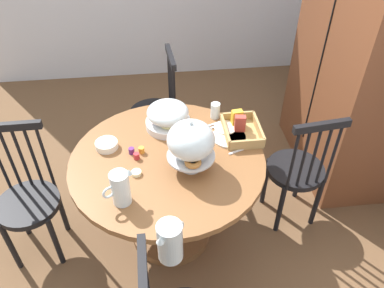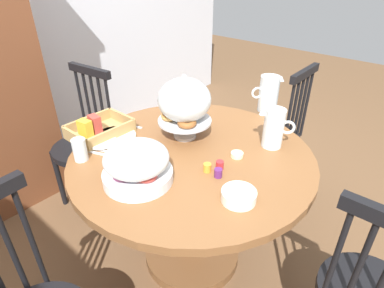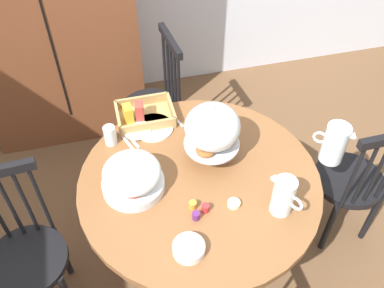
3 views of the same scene
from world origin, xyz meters
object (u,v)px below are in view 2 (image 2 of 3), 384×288
Objects in this scene: windsor_chair_facing_door at (85,147)px; butter_dish at (237,155)px; windsor_chair_by_cabinet at (274,136)px; milk_pitcher at (268,95)px; china_plate_small at (102,142)px; drinking_glass at (80,150)px; pastry_stand_with_dome at (184,102)px; orange_juice_pitcher at (273,130)px; china_plate_large at (115,136)px; dining_table at (192,187)px; cereal_basket at (98,130)px; cereal_bowl at (239,196)px; fruit_platter_covered at (137,164)px.

windsor_chair_facing_door is 1.14m from butter_dish.
milk_pitcher is at bearing -175.70° from windsor_chair_by_cabinet.
drinking_glass reaches higher than china_plate_small.
pastry_stand_with_dome is at bearing 164.48° from milk_pitcher.
orange_juice_pitcher reaches higher than china_plate_large.
orange_juice_pitcher is 1.35× the size of china_plate_small.
dining_table is 0.51m from orange_juice_pitcher.
pastry_stand_with_dome is 5.73× the size of butter_dish.
china_plate_large is at bearing 114.21° from butter_dish.
china_plate_small and butter_dish have the same top height.
cereal_basket is at bearing 63.69° from china_plate_small.
drinking_glass reaches higher than dining_table.
cereal_bowl is at bearing -93.12° from windsor_chair_facing_door.
pastry_stand_with_dome is at bearing 169.62° from windsor_chair_by_cabinet.
orange_juice_pitcher is (-0.58, -0.25, 0.38)m from windsor_chair_by_cabinet.
fruit_platter_covered is at bearing 174.79° from dining_table.
milk_pitcher is (0.76, -0.92, 0.39)m from windsor_chair_facing_door.
windsor_chair_facing_door is 3.09× the size of cereal_basket.
windsor_chair_facing_door is at bearing 108.73° from orange_juice_pitcher.
dining_table is at bearing -42.62° from drinking_glass.
butter_dish is at bearing 159.34° from orange_juice_pitcher.
pastry_stand_with_dome reaches higher than milk_pitcher.
cereal_basket is at bearing 129.04° from pastry_stand_with_dome.
cereal_basket is at bearing 149.19° from milk_pitcher.
windsor_chair_by_cabinet is 1.33m from windsor_chair_facing_door.
fruit_platter_covered reaches higher than drinking_glass.
windsor_chair_by_cabinet reaches higher than china_plate_large.
china_plate_large is (-0.15, 0.41, 0.22)m from dining_table.
pastry_stand_with_dome reaches higher than china_plate_large.
china_plate_small is (-0.93, 0.43, -0.08)m from milk_pitcher.
milk_pitcher is 1.02m from china_plate_small.
fruit_platter_covered is at bearing -101.70° from china_plate_small.
cereal_bowl is (-0.07, -1.26, 0.31)m from windsor_chair_facing_door.
pastry_stand_with_dome reaches higher than cereal_bowl.
cereal_basket is 0.87m from cereal_bowl.
pastry_stand_with_dome reaches higher than fruit_platter_covered.
dining_table is 0.90m from windsor_chair_facing_door.
china_plate_large is 1.47× the size of china_plate_small.
fruit_platter_covered is at bearing 153.59° from butter_dish.
milk_pitcher is 1.99× the size of drinking_glass.
windsor_chair_facing_door is at bearing 73.34° from cereal_basket.
milk_pitcher is 1.00× the size of china_plate_large.
cereal_bowl is at bearing -115.78° from pastry_stand_with_dome.
windsor_chair_facing_door is 0.60m from china_plate_small.
pastry_stand_with_dome reaches higher than china_plate_small.
china_plate_large is (0.17, 0.38, -0.08)m from fruit_platter_covered.
dining_table is at bearing -5.21° from fruit_platter_covered.
windsor_chair_by_cabinet is 0.74m from orange_juice_pitcher.
butter_dish is at bearing -65.79° from china_plate_large.
windsor_chair_by_cabinet is at bearing 23.24° from orange_juice_pitcher.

